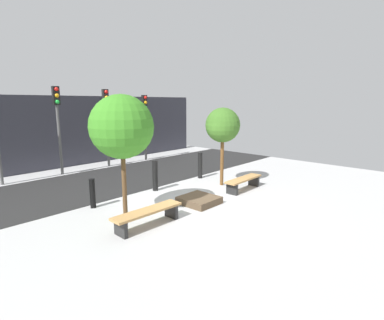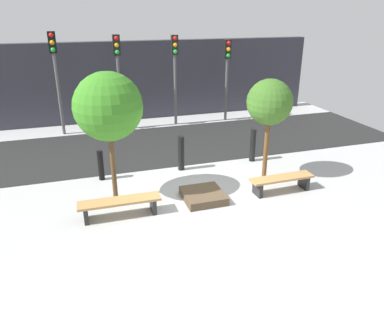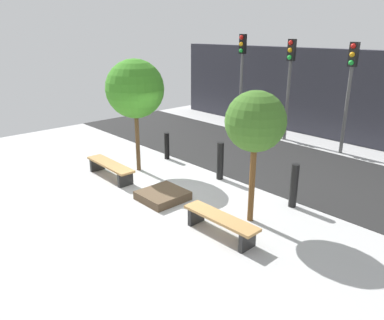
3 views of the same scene
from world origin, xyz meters
name	(u,v)px [view 2 (image 2 of 3)]	position (x,y,z in m)	size (l,w,h in m)	color
ground_plane	(203,199)	(0.00, 0.00, 0.00)	(18.00, 18.00, 0.00)	#B2B2B2
road_strip	(163,145)	(0.00, 4.53, 0.01)	(18.00, 4.39, 0.01)	#242424
building_facade	(141,80)	(0.00, 8.54, 1.72)	(16.20, 0.50, 3.44)	#33333D
bench_left	(120,204)	(-2.21, -0.22, 0.33)	(1.99, 0.48, 0.44)	black
bench_right	(282,181)	(2.21, -0.22, 0.32)	(1.82, 0.46, 0.44)	black
planter_bed	(203,196)	(0.00, -0.02, 0.11)	(1.05, 1.10, 0.22)	brown
tree_behind_left_bench	(108,107)	(-2.21, 0.77, 2.49)	(1.70, 1.70, 3.35)	#523921
tree_behind_right_bench	(270,103)	(2.21, 0.77, 2.28)	(1.29, 1.29, 2.94)	brown
bollard_far_left	(101,166)	(-2.45, 2.08, 0.44)	(0.17, 0.17, 0.89)	black
bollard_left	(181,153)	(0.00, 2.08, 0.55)	(0.20, 0.20, 1.10)	black
bollard_center	(253,145)	(2.45, 2.08, 0.55)	(0.19, 0.19, 1.10)	black
traffic_light_west	(55,66)	(-3.52, 7.01, 2.72)	(0.28, 0.27, 3.95)	#595959
traffic_light_mid_west	(118,66)	(-1.17, 7.01, 2.62)	(0.28, 0.27, 3.80)	#545454
traffic_light_mid_east	(175,64)	(1.17, 7.01, 2.58)	(0.28, 0.27, 3.74)	#555555
traffic_light_east	(227,66)	(3.52, 7.01, 2.43)	(0.28, 0.27, 3.51)	#4F4F4F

